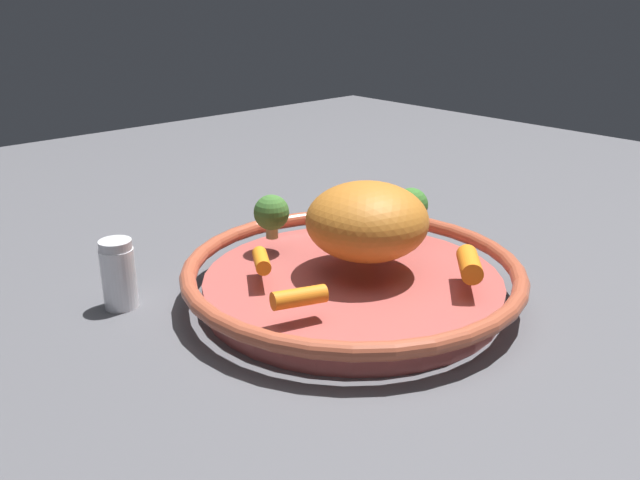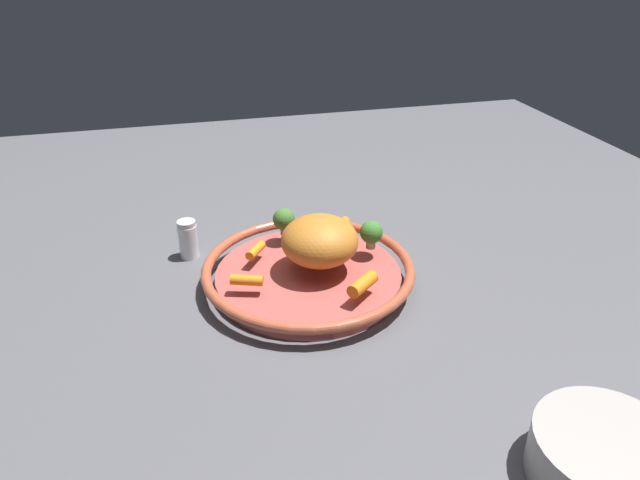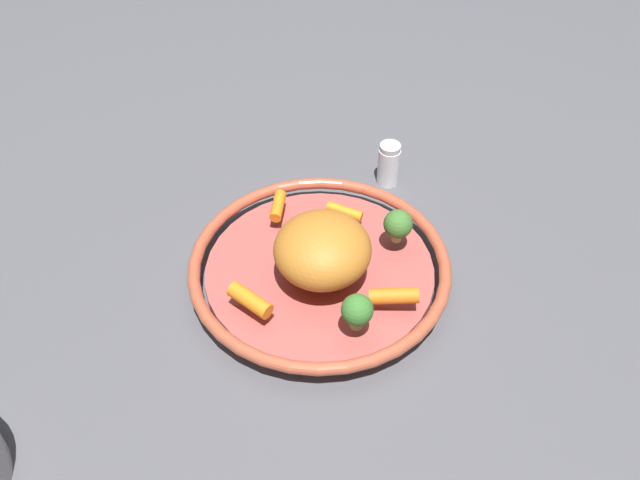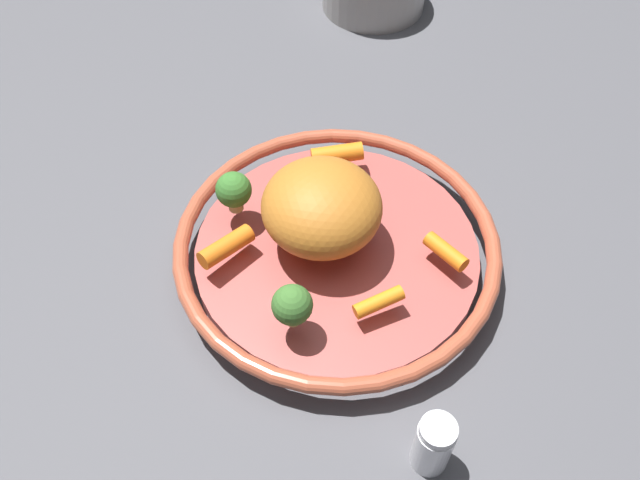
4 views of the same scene
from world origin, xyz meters
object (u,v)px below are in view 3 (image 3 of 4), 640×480
broccoli_floret_mid (357,311)px  baby_carrot_near_rim (345,212)px  roast_chicken_piece (324,249)px  serving_bowl (320,270)px  baby_carrot_right (278,206)px  baby_carrot_back (250,300)px  salt_shaker (389,164)px  broccoli_floret_edge (398,224)px  baby_carrot_center (394,296)px

broccoli_floret_mid → baby_carrot_near_rim: bearing=-7.9°
roast_chicken_piece → baby_carrot_near_rim: bearing=-26.1°
serving_bowl → baby_carrot_right: (0.11, 0.04, 0.03)m
serving_bowl → broccoli_floret_mid: 0.13m
serving_bowl → roast_chicken_piece: size_ratio=2.78×
baby_carrot_right → baby_carrot_back: bearing=160.7°
serving_bowl → baby_carrot_back: bearing=121.8°
roast_chicken_piece → baby_carrot_back: size_ratio=2.12×
salt_shaker → baby_carrot_back: bearing=135.6°
baby_carrot_near_rim → baby_carrot_right: bearing=72.7°
baby_carrot_back → broccoli_floret_edge: 0.22m
broccoli_floret_mid → broccoli_floret_edge: bearing=-32.9°
broccoli_floret_edge → baby_carrot_near_rim: bearing=44.4°
baby_carrot_back → baby_carrot_right: bearing=-19.3°
broccoli_floret_mid → salt_shaker: size_ratio=0.69×
baby_carrot_center → broccoli_floret_edge: bearing=-17.1°
baby_carrot_center → broccoli_floret_mid: 0.06m
roast_chicken_piece → baby_carrot_back: roast_chicken_piece is taller
serving_bowl → salt_shaker: size_ratio=4.92×
broccoli_floret_mid → broccoli_floret_edge: (0.13, -0.09, 0.00)m
roast_chicken_piece → baby_carrot_center: (-0.07, -0.08, -0.03)m
serving_bowl → baby_carrot_center: bearing=-138.3°
broccoli_floret_mid → broccoli_floret_edge: size_ratio=1.00×
baby_carrot_center → baby_carrot_right: (0.19, 0.12, -0.00)m
roast_chicken_piece → broccoli_floret_edge: size_ratio=2.55×
baby_carrot_near_rim → broccoli_floret_edge: broccoli_floret_edge is taller
serving_bowl → broccoli_floret_mid: (-0.12, -0.02, 0.05)m
baby_carrot_center → baby_carrot_back: (0.03, 0.18, 0.00)m
baby_carrot_center → baby_carrot_near_rim: 0.17m
baby_carrot_center → baby_carrot_right: size_ratio=1.23×
serving_bowl → baby_carrot_center: size_ratio=5.70×
baby_carrot_center → salt_shaker: size_ratio=0.86×
serving_bowl → roast_chicken_piece: 0.06m
baby_carrot_near_rim → salt_shaker: (0.11, -0.09, -0.01)m
serving_bowl → salt_shaker: salt_shaker is taller
broccoli_floret_edge → salt_shaker: (0.17, -0.03, -0.03)m
roast_chicken_piece → baby_carrot_back: bearing=112.4°
baby_carrot_back → salt_shaker: (0.25, -0.24, -0.02)m
roast_chicken_piece → broccoli_floret_mid: bearing=-167.6°
baby_carrot_right → salt_shaker: (0.08, -0.18, -0.01)m
baby_carrot_center → broccoli_floret_edge: size_ratio=1.24×
broccoli_floret_edge → salt_shaker: size_ratio=0.69×
salt_shaker → broccoli_floret_mid: bearing=158.3°
roast_chicken_piece → baby_carrot_center: roast_chicken_piece is taller
baby_carrot_right → broccoli_floret_mid: broccoli_floret_mid is taller
serving_bowl → baby_carrot_center: 0.12m
serving_bowl → baby_carrot_near_rim: (0.08, -0.05, 0.03)m
baby_carrot_center → roast_chicken_piece: bearing=48.1°
serving_bowl → broccoli_floret_edge: broccoli_floret_edge is taller
baby_carrot_right → broccoli_floret_edge: bearing=-120.6°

